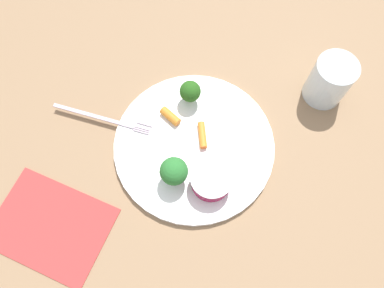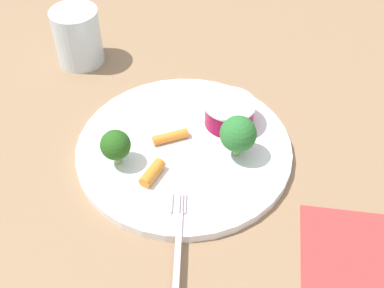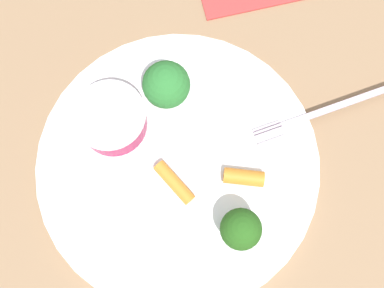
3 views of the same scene
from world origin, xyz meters
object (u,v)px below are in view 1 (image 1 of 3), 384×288
(broccoli_floret_0, at_px, (190,92))
(napkin, at_px, (51,226))
(plate, at_px, (194,145))
(fork, at_px, (103,119))
(broccoli_floret_1, at_px, (174,171))
(carrot_stick_0, at_px, (202,135))
(drinking_glass, at_px, (329,81))
(carrot_stick_1, at_px, (170,116))
(sauce_cup, at_px, (211,180))

(broccoli_floret_0, relative_size, napkin, 0.27)
(plate, distance_m, fork, 0.16)
(plate, relative_size, fork, 1.52)
(broccoli_floret_1, distance_m, carrot_stick_0, 0.09)
(broccoli_floret_1, relative_size, drinking_glass, 0.67)
(drinking_glass, bearing_deg, napkin, 50.37)
(carrot_stick_1, height_order, fork, carrot_stick_1)
(broccoli_floret_0, bearing_deg, drinking_glass, -152.30)
(fork, bearing_deg, broccoli_floret_1, 162.84)
(broccoli_floret_0, distance_m, fork, 0.16)
(carrot_stick_1, bearing_deg, plate, 152.71)
(broccoli_floret_0, xyz_separation_m, carrot_stick_0, (-0.05, 0.06, -0.02))
(carrot_stick_0, relative_size, fork, 0.26)
(broccoli_floret_1, xyz_separation_m, carrot_stick_0, (-0.01, -0.08, -0.03))
(carrot_stick_0, xyz_separation_m, fork, (0.17, 0.04, -0.00))
(broccoli_floret_0, distance_m, carrot_stick_1, 0.05)
(plate, xyz_separation_m, napkin, (0.16, 0.21, -0.00))
(broccoli_floret_0, relative_size, carrot_stick_0, 1.06)
(broccoli_floret_1, relative_size, napkin, 0.32)
(sauce_cup, height_order, carrot_stick_1, sauce_cup)
(carrot_stick_0, bearing_deg, sauce_cup, 121.78)
(plate, xyz_separation_m, sauce_cup, (-0.05, 0.05, 0.02))
(carrot_stick_0, height_order, fork, carrot_stick_0)
(carrot_stick_0, bearing_deg, napkin, 54.52)
(carrot_stick_1, bearing_deg, broccoli_floret_0, -110.88)
(broccoli_floret_0, height_order, carrot_stick_1, broccoli_floret_0)
(fork, height_order, drinking_glass, drinking_glass)
(plate, xyz_separation_m, broccoli_floret_0, (0.04, -0.08, 0.04))
(carrot_stick_0, bearing_deg, fork, 11.94)
(carrot_stick_0, xyz_separation_m, napkin, (0.16, 0.23, -0.02))
(plate, height_order, fork, fork)
(broccoli_floret_1, bearing_deg, carrot_stick_1, -62.16)
(fork, bearing_deg, plate, -173.80)
(broccoli_floret_1, relative_size, carrot_stick_1, 1.54)
(carrot_stick_0, bearing_deg, drinking_glass, -134.59)
(broccoli_floret_1, relative_size, carrot_stick_0, 1.26)
(broccoli_floret_1, height_order, drinking_glass, drinking_glass)
(plate, distance_m, broccoli_floret_0, 0.09)
(broccoli_floret_0, relative_size, broccoli_floret_1, 0.84)
(broccoli_floret_0, height_order, fork, broccoli_floret_0)
(broccoli_floret_1, xyz_separation_m, drinking_glass, (-0.18, -0.25, -0.00))
(broccoli_floret_0, relative_size, drinking_glass, 0.56)
(broccoli_floret_1, distance_m, napkin, 0.21)
(broccoli_floret_0, height_order, carrot_stick_0, broccoli_floret_0)
(broccoli_floret_1, xyz_separation_m, napkin, (0.15, 0.14, -0.04))
(plate, bearing_deg, drinking_glass, -132.90)
(plate, xyz_separation_m, drinking_glass, (-0.17, -0.19, 0.04))
(plate, relative_size, drinking_glass, 3.17)
(drinking_glass, bearing_deg, carrot_stick_0, 45.41)
(fork, distance_m, drinking_glass, 0.39)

